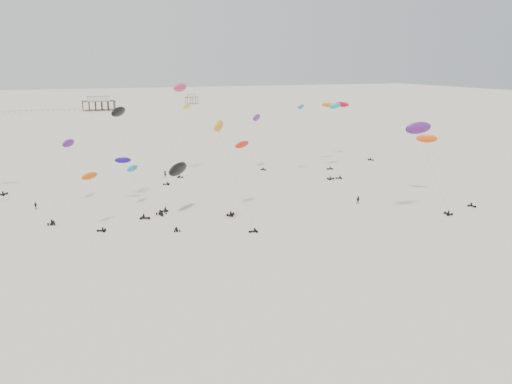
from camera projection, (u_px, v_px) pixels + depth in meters
name	position (u px, v px, depth m)	size (l,w,h in m)	color
ground_plane	(154.00, 143.00, 196.67)	(900.00, 900.00, 0.00)	beige
pavilion_main	(99.00, 104.00, 327.59)	(21.00, 13.00, 9.80)	brown
pavilion_small	(192.00, 99.00, 379.23)	(9.00, 7.00, 8.00)	brown
pier_fence	(12.00, 112.00, 310.35)	(80.20, 0.20, 1.50)	black
rig_0	(433.00, 148.00, 115.87)	(5.75, 16.69, 18.10)	black
rig_1	(64.00, 166.00, 104.59)	(7.20, 17.57, 19.23)	black
rig_2	(93.00, 191.00, 92.94)	(4.08, 5.50, 11.00)	black
rig_3	(138.00, 182.00, 107.41)	(8.30, 15.76, 16.68)	black
rig_4	(347.00, 114.00, 163.54)	(8.67, 14.25, 19.74)	black
rig_5	(239.00, 162.00, 103.67)	(7.44, 7.22, 15.08)	black
rig_6	(257.00, 124.00, 143.66)	(4.77, 5.25, 16.54)	black
rig_7	(312.00, 134.00, 136.24)	(7.30, 12.81, 20.72)	black
rig_8	(421.00, 136.00, 99.31)	(10.84, 5.17, 19.70)	black
rig_9	(328.00, 121.00, 152.36)	(7.96, 13.63, 20.51)	black
rig_10	(224.00, 142.00, 88.99)	(8.27, 5.85, 20.80)	black
rig_12	(140.00, 178.00, 107.52)	(7.91, 9.86, 11.46)	black
rig_13	(179.00, 96.00, 134.36)	(10.79, 14.62, 26.62)	black
rig_14	(122.00, 127.00, 106.77)	(6.01, 18.64, 23.74)	black
rig_15	(178.00, 172.00, 101.25)	(6.80, 15.00, 13.66)	black
rig_17	(336.00, 116.00, 142.95)	(8.98, 15.75, 21.95)	black
rig_18	(185.00, 130.00, 139.03)	(7.07, 10.30, 19.75)	black
spectator_0	(166.00, 214.00, 103.63)	(0.74, 0.51, 2.02)	black
spectator_1	(358.00, 204.00, 111.57)	(1.01, 0.59, 2.06)	black
spectator_2	(36.00, 209.00, 107.31)	(1.12, 0.60, 1.89)	black
spectator_3	(165.00, 177.00, 137.90)	(0.78, 0.53, 2.14)	black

